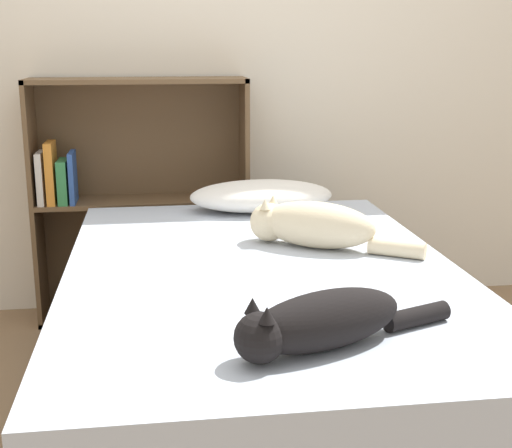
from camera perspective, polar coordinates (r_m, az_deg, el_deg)
ground_plane at (r=2.41m, az=0.48°, el=-16.19°), size 8.00×8.00×0.00m
wall_back at (r=3.33m, az=-2.81°, el=14.76°), size 8.00×0.06×2.50m
bed at (r=2.28m, az=0.49°, el=-10.22°), size 1.23×1.83×0.56m
pillow at (r=2.88m, az=0.44°, el=2.27°), size 0.58×0.29×0.13m
cat_light at (r=2.38m, az=4.39°, el=-0.09°), size 0.53×0.38×0.16m
cat_dark at (r=1.59m, az=5.09°, el=-7.85°), size 0.55×0.28×0.14m
bookshelf at (r=3.27m, az=-9.64°, el=2.19°), size 0.94×0.26×1.08m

